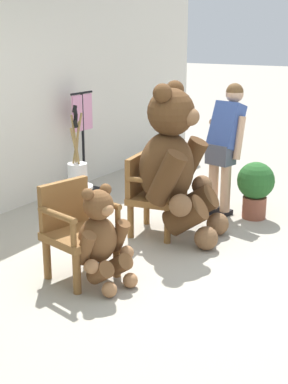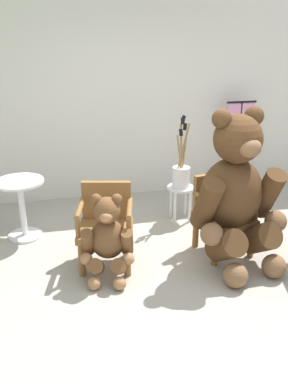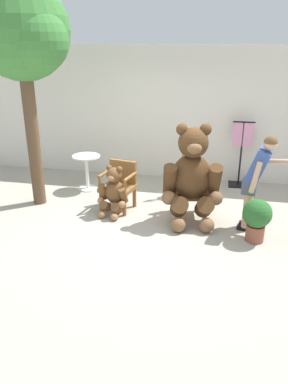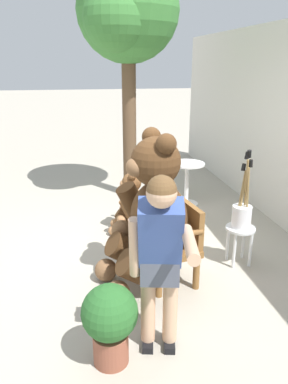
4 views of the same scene
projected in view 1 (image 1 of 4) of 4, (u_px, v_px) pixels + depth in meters
The scene contains 10 objects.
ground_plane at pixel (156, 261), 5.18m from camera, with size 60.00×60.00×0.00m, color #A8A091.
wooden_chair_left at pixel (77, 228), 4.75m from camera, with size 0.66×0.63×0.86m.
wooden_chair_right at pixel (151, 192), 5.79m from camera, with size 0.64×0.61×0.86m.
teddy_bear_large at pixel (175, 164), 5.58m from camera, with size 1.02×1.01×1.65m.
teddy_bear_small at pixel (101, 238), 4.59m from camera, with size 0.55×0.55×0.89m.
person_visitor at pixel (226, 139), 6.30m from camera, with size 0.80×0.48×1.56m.
white_stool at pixel (78, 195), 6.07m from camera, with size 0.34×0.34×0.46m.
brush_bucket at pixel (77, 170), 5.99m from camera, with size 0.22×0.22×0.91m.
potted_plant at pixel (255, 186), 6.27m from camera, with size 0.44×0.44×0.68m.
clothing_display_stand at pixel (83, 140), 7.27m from camera, with size 0.44×0.40×1.36m.
Camera 1 is at (-4.10, -2.42, 2.14)m, focal length 50.00 mm.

